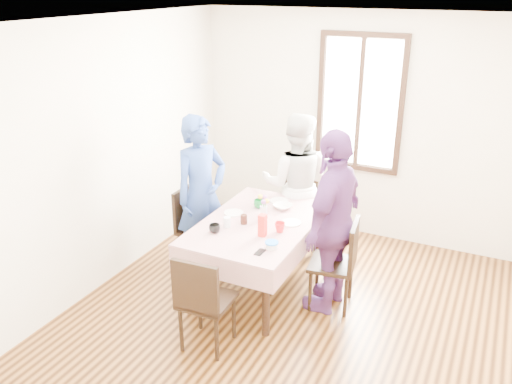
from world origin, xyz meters
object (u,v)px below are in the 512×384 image
(dining_table, at_px, (258,256))
(person_right, at_px, (333,222))
(chair_far, at_px, (295,212))
(person_left, at_px, (200,195))
(person_far, at_px, (296,183))
(chair_left, at_px, (200,229))
(chair_near, at_px, (207,300))
(chair_right, at_px, (332,264))

(dining_table, xyz_separation_m, person_right, (0.75, 0.05, 0.52))
(chair_far, bearing_deg, person_right, 124.44)
(person_right, bearing_deg, person_left, -88.38)
(chair_far, height_order, person_left, person_left)
(dining_table, bearing_deg, person_far, 90.00)
(dining_table, height_order, person_far, person_far)
(chair_left, distance_m, person_far, 1.21)
(chair_left, xyz_separation_m, person_right, (1.52, -0.09, 0.44))
(dining_table, height_order, chair_near, chair_near)
(chair_left, xyz_separation_m, person_far, (0.77, 0.86, 0.37))
(chair_far, distance_m, chair_near, 2.02)
(chair_right, xyz_separation_m, chair_far, (-0.77, 0.97, 0.00))
(chair_left, bearing_deg, chair_far, 138.70)
(chair_left, distance_m, person_right, 1.58)
(chair_left, relative_size, person_right, 0.51)
(dining_table, bearing_deg, chair_near, -90.00)
(chair_near, xyz_separation_m, person_left, (-0.75, 1.15, 0.41))
(person_far, bearing_deg, chair_right, 112.73)
(chair_right, relative_size, person_left, 0.52)
(chair_left, bearing_deg, person_right, 86.58)
(chair_far, height_order, person_right, person_right)
(chair_far, xyz_separation_m, person_right, (0.75, -0.97, 0.44))
(person_far, distance_m, person_right, 1.21)
(dining_table, distance_m, chair_right, 0.78)
(chair_left, bearing_deg, dining_table, 79.88)
(person_right, bearing_deg, chair_right, 95.14)
(person_left, bearing_deg, chair_left, 112.88)
(chair_left, xyz_separation_m, chair_right, (1.54, -0.09, 0.00))
(dining_table, distance_m, chair_near, 1.02)
(chair_far, bearing_deg, dining_table, 86.66)
(chair_right, distance_m, chair_far, 1.24)
(chair_near, bearing_deg, chair_left, 120.59)
(chair_far, height_order, person_far, person_far)
(dining_table, relative_size, person_left, 0.85)
(person_left, bearing_deg, chair_right, -70.59)
(chair_left, relative_size, person_far, 0.55)
(dining_table, xyz_separation_m, person_far, (0.00, 0.99, 0.45))
(chair_right, height_order, chair_near, same)
(chair_right, relative_size, chair_far, 1.00)
(chair_left, distance_m, chair_far, 1.16)
(person_left, relative_size, person_right, 0.97)
(chair_left, height_order, chair_near, same)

